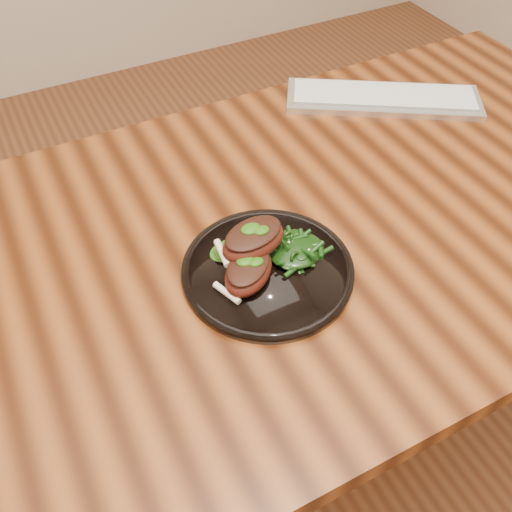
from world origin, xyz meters
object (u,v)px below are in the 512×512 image
(keyboard, at_px, (383,98))
(desk, at_px, (274,265))
(lamb_chop_front, at_px, (248,270))
(greens_heap, at_px, (296,247))
(plate, at_px, (268,270))

(keyboard, bearing_deg, desk, -148.31)
(desk, xyz_separation_m, lamb_chop_front, (-0.09, -0.09, 0.12))
(greens_heap, distance_m, keyboard, 0.50)
(plate, distance_m, lamb_chop_front, 0.05)
(greens_heap, xyz_separation_m, keyboard, (0.39, 0.31, -0.02))
(plate, relative_size, lamb_chop_front, 2.24)
(desk, bearing_deg, lamb_chop_front, -137.05)
(plate, relative_size, keyboard, 0.64)
(desk, relative_size, keyboard, 3.93)
(keyboard, bearing_deg, plate, -144.46)
(lamb_chop_front, bearing_deg, desk, 42.95)
(plate, xyz_separation_m, keyboard, (0.44, 0.32, 0.00))
(lamb_chop_front, height_order, keyboard, lamb_chop_front)
(plate, height_order, lamb_chop_front, lamb_chop_front)
(plate, bearing_deg, greens_heap, 5.19)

